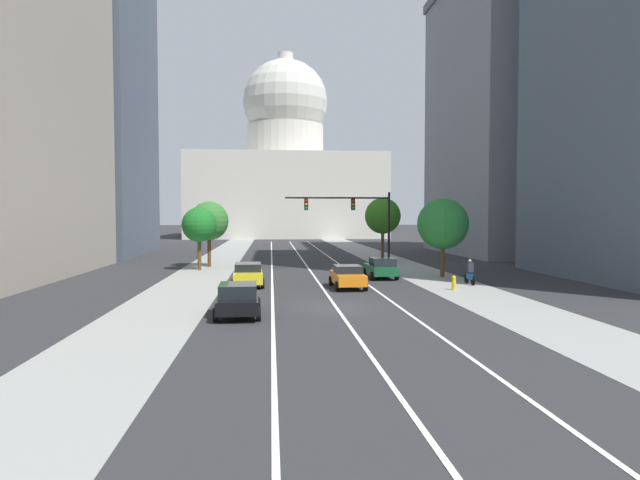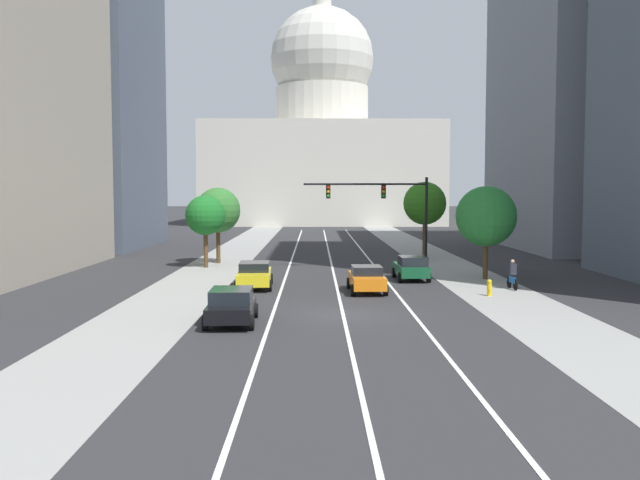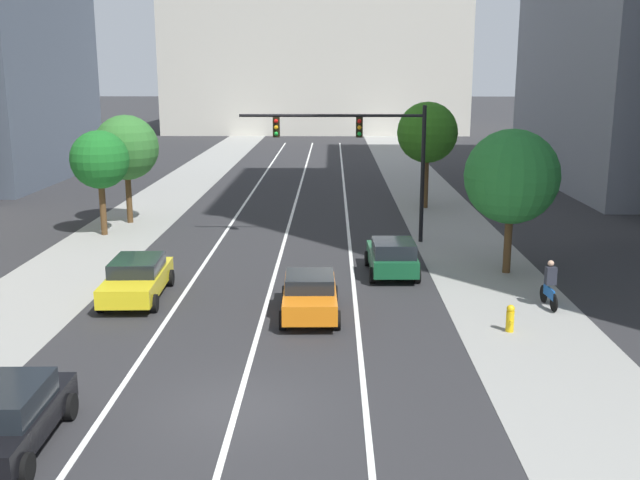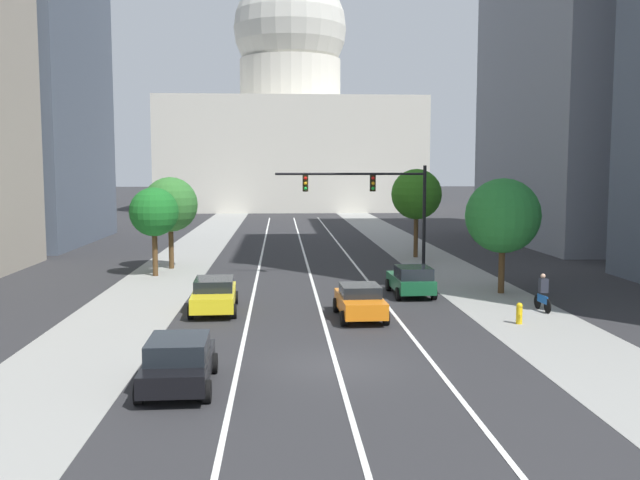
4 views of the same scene
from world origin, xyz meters
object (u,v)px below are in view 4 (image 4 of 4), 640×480
car_orange (360,301)px  cyclist (543,293)px  car_green (411,280)px  car_black (179,362)px  fire_hydrant (519,313)px  street_tree_near_right (416,194)px  street_tree_mid_left (154,212)px  capitol_building (291,124)px  traffic_signal_mast (377,196)px  street_tree_near_left (170,205)px  car_yellow (214,294)px  street_tree_mid_right (503,216)px

car_orange → cyclist: cyclist is taller
car_green → car_black: size_ratio=0.96×
fire_hydrant → street_tree_near_right: 22.55m
cyclist → car_orange: bearing=93.2°
car_green → street_tree_mid_left: 16.32m
capitol_building → car_black: bearing=-92.9°
car_green → traffic_signal_mast: (-0.95, 6.13, 4.03)m
car_green → street_tree_near_left: (-13.71, 10.59, 3.35)m
car_yellow → car_green: (9.66, 3.31, 0.03)m
capitol_building → car_green: 83.30m
fire_hydrant → street_tree_mid_left: bearing=141.0°
car_yellow → street_tree_mid_left: bearing=20.5°
car_yellow → street_tree_near_left: (-4.06, 13.90, 3.37)m
car_black → street_tree_near_left: size_ratio=0.71×
street_tree_mid_right → car_black: bearing=-134.1°
car_yellow → cyclist: (14.91, -0.85, 0.07)m
car_black → street_tree_mid_right: (14.47, 14.95, 3.24)m
fire_hydrant → street_tree_mid_left: 22.75m
street_tree_near_right → street_tree_mid_right: size_ratio=1.08×
fire_hydrant → street_tree_mid_right: bearing=77.9°
car_green → car_yellow: bearing=107.5°
car_green → fire_hydrant: bearing=-155.5°
car_orange → traffic_signal_mast: (2.27, 11.32, 4.07)m
car_green → street_tree_mid_right: size_ratio=0.68×
fire_hydrant → capitol_building: bearing=95.2°
cyclist → street_tree_mid_left: (-19.45, 11.61, 3.01)m
street_tree_near_right → street_tree_near_left: bearing=-164.0°
cyclist → traffic_signal_mast: bearing=27.3°
traffic_signal_mast → car_yellow: bearing=-132.7°
capitol_building → traffic_signal_mast: 76.63m
cyclist → street_tree_mid_left: street_tree_mid_left is taller
street_tree_near_left → street_tree_mid_left: (-0.48, -3.14, -0.29)m
car_yellow → street_tree_near_left: size_ratio=0.81×
traffic_signal_mast → fire_hydrant: size_ratio=9.81×
street_tree_mid_right → capitol_building: bearing=96.7°
car_green → street_tree_near_left: street_tree_near_left is taller
car_orange → car_green: (3.22, 5.20, 0.04)m
car_yellow → street_tree_mid_left: street_tree_mid_left is taller
car_orange → car_black: (-6.43, -9.27, 0.03)m
car_orange → car_yellow: 6.71m
car_yellow → street_tree_mid_right: bearing=-77.7°
car_orange → car_yellow: bearing=71.9°
fire_hydrant → street_tree_mid_right: 8.17m
car_black → car_orange: bearing=-36.3°
car_black → fire_hydrant: bearing=-60.6°
car_green → capitol_building: bearing=1.9°
car_green → cyclist: 6.70m
traffic_signal_mast → street_tree_near_right: size_ratio=1.38×
car_yellow → car_green: car_green is taller
capitol_building → car_orange: capitol_building is taller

